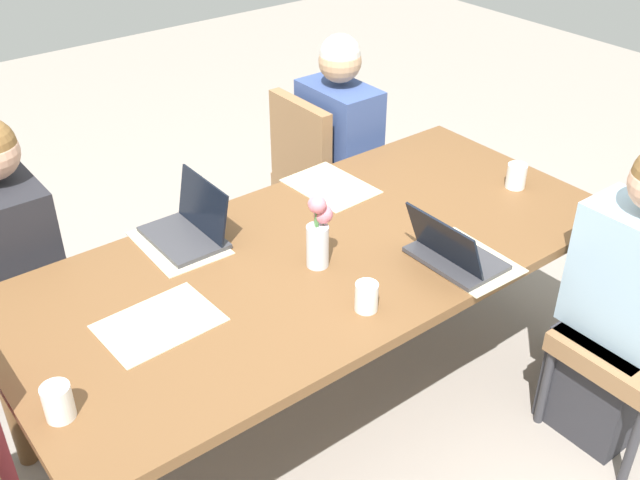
{
  "coord_description": "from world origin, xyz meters",
  "views": [
    {
      "loc": [
        1.36,
        1.75,
        2.22
      ],
      "look_at": [
        0.0,
        0.0,
        0.79
      ],
      "focal_mm": 41.72,
      "sensor_mm": 36.0,
      "label": 1
    }
  ],
  "objects_px": {
    "person_near_left_far": "(24,279)",
    "flower_vase": "(318,230)",
    "chair_near_right_near": "(319,172)",
    "coffee_mug_near_right": "(366,297)",
    "coffee_mug_centre_left": "(516,176)",
    "person_far_left_near": "(623,315)",
    "chair_near_left_far": "(1,284)",
    "laptop_far_left_near": "(453,253)",
    "laptop_near_left_far": "(189,227)",
    "person_near_right_near": "(338,167)",
    "coffee_mug_near_left": "(58,402)",
    "dining_table": "(320,267)"
  },
  "relations": [
    {
      "from": "dining_table",
      "to": "flower_vase",
      "type": "relative_size",
      "value": 8.31
    },
    {
      "from": "person_far_left_near",
      "to": "laptop_near_left_far",
      "type": "xyz_separation_m",
      "value": [
        1.14,
        -1.12,
        0.26
      ]
    },
    {
      "from": "person_far_left_near",
      "to": "person_near_right_near",
      "type": "distance_m",
      "value": 1.55
    },
    {
      "from": "chair_near_right_near",
      "to": "coffee_mug_centre_left",
      "type": "bearing_deg",
      "value": 105.39
    },
    {
      "from": "person_far_left_near",
      "to": "flower_vase",
      "type": "bearing_deg",
      "value": -38.38
    },
    {
      "from": "laptop_far_left_near",
      "to": "coffee_mug_near_right",
      "type": "height_order",
      "value": "laptop_far_left_near"
    },
    {
      "from": "chair_near_left_far",
      "to": "flower_vase",
      "type": "distance_m",
      "value": 1.32
    },
    {
      "from": "person_far_left_near",
      "to": "coffee_mug_near_right",
      "type": "height_order",
      "value": "person_far_left_near"
    },
    {
      "from": "chair_near_left_far",
      "to": "laptop_near_left_far",
      "type": "distance_m",
      "value": 0.83
    },
    {
      "from": "laptop_far_left_near",
      "to": "chair_near_left_far",
      "type": "bearing_deg",
      "value": -44.79
    },
    {
      "from": "flower_vase",
      "to": "laptop_near_left_far",
      "type": "height_order",
      "value": "flower_vase"
    },
    {
      "from": "person_far_left_near",
      "to": "flower_vase",
      "type": "distance_m",
      "value": 1.17
    },
    {
      "from": "laptop_far_left_near",
      "to": "laptop_near_left_far",
      "type": "bearing_deg",
      "value": -47.84
    },
    {
      "from": "chair_near_left_far",
      "to": "laptop_near_left_far",
      "type": "xyz_separation_m",
      "value": [
        -0.58,
        0.51,
        0.29
      ]
    },
    {
      "from": "chair_near_right_near",
      "to": "coffee_mug_near_right",
      "type": "height_order",
      "value": "chair_near_right_near"
    },
    {
      "from": "laptop_far_left_near",
      "to": "person_near_right_near",
      "type": "bearing_deg",
      "value": -110.18
    },
    {
      "from": "coffee_mug_near_left",
      "to": "laptop_far_left_near",
      "type": "bearing_deg",
      "value": 174.34
    },
    {
      "from": "person_near_right_near",
      "to": "coffee_mug_centre_left",
      "type": "height_order",
      "value": "person_near_right_near"
    },
    {
      "from": "person_far_left_near",
      "to": "person_near_left_far",
      "type": "bearing_deg",
      "value": -43.56
    },
    {
      "from": "person_far_left_near",
      "to": "person_near_left_far",
      "type": "relative_size",
      "value": 1.0
    },
    {
      "from": "dining_table",
      "to": "person_near_left_far",
      "type": "height_order",
      "value": "person_near_left_far"
    },
    {
      "from": "coffee_mug_near_right",
      "to": "laptop_far_left_near",
      "type": "bearing_deg",
      "value": -178.12
    },
    {
      "from": "person_near_left_far",
      "to": "laptop_near_left_far",
      "type": "distance_m",
      "value": 0.73
    },
    {
      "from": "chair_near_left_far",
      "to": "person_near_right_near",
      "type": "distance_m",
      "value": 1.65
    },
    {
      "from": "laptop_near_left_far",
      "to": "dining_table",
      "type": "bearing_deg",
      "value": 131.06
    },
    {
      "from": "chair_near_right_near",
      "to": "coffee_mug_centre_left",
      "type": "distance_m",
      "value": 1.05
    },
    {
      "from": "flower_vase",
      "to": "person_near_right_near",
      "type": "bearing_deg",
      "value": -132.63
    },
    {
      "from": "coffee_mug_centre_left",
      "to": "flower_vase",
      "type": "bearing_deg",
      "value": -2.98
    },
    {
      "from": "coffee_mug_near_left",
      "to": "dining_table",
      "type": "bearing_deg",
      "value": -168.82
    },
    {
      "from": "coffee_mug_centre_left",
      "to": "coffee_mug_near_right",
      "type": "bearing_deg",
      "value": 13.32
    },
    {
      "from": "chair_near_right_near",
      "to": "coffee_mug_centre_left",
      "type": "xyz_separation_m",
      "value": [
        -0.27,
        0.97,
        0.29
      ]
    },
    {
      "from": "laptop_near_left_far",
      "to": "coffee_mug_near_left",
      "type": "relative_size",
      "value": 3.02
    },
    {
      "from": "coffee_mug_near_right",
      "to": "chair_near_left_far",
      "type": "bearing_deg",
      "value": -56.39
    },
    {
      "from": "chair_near_left_far",
      "to": "coffee_mug_near_left",
      "type": "height_order",
      "value": "chair_near_left_far"
    },
    {
      "from": "chair_near_right_near",
      "to": "laptop_far_left_near",
      "type": "bearing_deg",
      "value": 73.98
    },
    {
      "from": "person_near_left_far",
      "to": "coffee_mug_centre_left",
      "type": "bearing_deg",
      "value": 152.27
    },
    {
      "from": "chair_near_right_near",
      "to": "laptop_far_left_near",
      "type": "distance_m",
      "value": 1.28
    },
    {
      "from": "coffee_mug_centre_left",
      "to": "coffee_mug_near_left",
      "type": "bearing_deg",
      "value": 2.73
    },
    {
      "from": "flower_vase",
      "to": "coffee_mug_centre_left",
      "type": "xyz_separation_m",
      "value": [
        -0.99,
        0.05,
        -0.09
      ]
    },
    {
      "from": "dining_table",
      "to": "coffee_mug_centre_left",
      "type": "bearing_deg",
      "value": 173.21
    },
    {
      "from": "chair_near_left_far",
      "to": "chair_near_right_near",
      "type": "bearing_deg",
      "value": 179.55
    },
    {
      "from": "dining_table",
      "to": "laptop_far_left_near",
      "type": "height_order",
      "value": "laptop_far_left_near"
    },
    {
      "from": "person_near_left_far",
      "to": "laptop_far_left_near",
      "type": "bearing_deg",
      "value": 134.85
    },
    {
      "from": "laptop_near_left_far",
      "to": "coffee_mug_near_left",
      "type": "bearing_deg",
      "value": 38.63
    },
    {
      "from": "chair_near_left_far",
      "to": "coffee_mug_near_right",
      "type": "bearing_deg",
      "value": 123.61
    },
    {
      "from": "chair_near_left_far",
      "to": "flower_vase",
      "type": "height_order",
      "value": "flower_vase"
    },
    {
      "from": "coffee_mug_near_left",
      "to": "coffee_mug_centre_left",
      "type": "relative_size",
      "value": 1.04
    },
    {
      "from": "person_near_left_far",
      "to": "flower_vase",
      "type": "bearing_deg",
      "value": 131.52
    },
    {
      "from": "person_near_left_far",
      "to": "laptop_far_left_near",
      "type": "relative_size",
      "value": 3.73
    },
    {
      "from": "laptop_far_left_near",
      "to": "coffee_mug_centre_left",
      "type": "relative_size",
      "value": 3.13
    }
  ]
}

